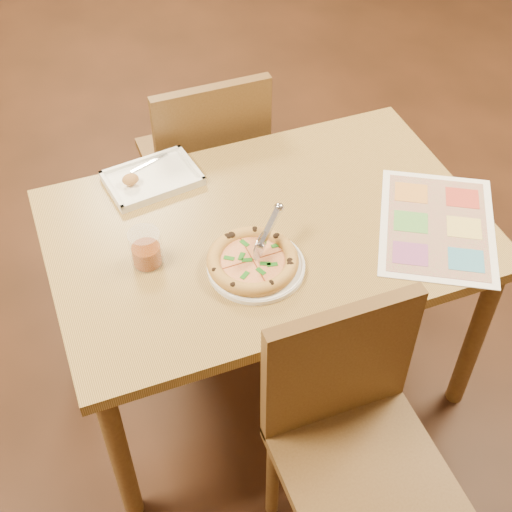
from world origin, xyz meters
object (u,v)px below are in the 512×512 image
object	(u,v)px
appetizer_tray	(151,180)
plate	(256,266)
dining_table	(267,247)
menu	(437,225)
chair_far	(207,152)
glass_tumbler	(146,250)
pizza_cutter	(266,233)
chair_near	(351,418)
pizza	(253,261)

from	to	relation	value
appetizer_tray	plate	bearing A→B (deg)	-69.18
dining_table	menu	xyz separation A→B (m)	(0.48, -0.18, 0.09)
chair_far	glass_tumbler	distance (m)	0.75
glass_tumbler	menu	world-z (taller)	glass_tumbler
pizza_cutter	appetizer_tray	distance (m)	0.50
pizza_cutter	chair_near	bearing A→B (deg)	-127.60
chair_near	glass_tumbler	distance (m)	0.72
chair_near	menu	xyz separation A→B (m)	(0.48, 0.42, 0.16)
chair_far	pizza	bearing A→B (deg)	82.40
chair_near	dining_table	bearing A→B (deg)	90.00
pizza_cutter	glass_tumbler	distance (m)	0.34
pizza	menu	world-z (taller)	pizza
chair_near	menu	world-z (taller)	chair_near
menu	plate	bearing A→B (deg)	176.87
dining_table	pizza_cutter	distance (m)	0.21
chair_far	pizza_cutter	xyz separation A→B (m)	(-0.05, -0.71, 0.24)
pizza_cutter	menu	world-z (taller)	pizza_cutter
chair_far	glass_tumbler	xyz separation A→B (m)	(-0.37, -0.62, 0.20)
plate	menu	distance (m)	0.57
glass_tumbler	menu	size ratio (longest dim) A/B	0.24
pizza_cutter	menu	distance (m)	0.54
appetizer_tray	glass_tumbler	xyz separation A→B (m)	(-0.10, -0.34, 0.04)
chair_near	plate	size ratio (longest dim) A/B	1.69
pizza	glass_tumbler	size ratio (longest dim) A/B	2.30
pizza_cutter	menu	xyz separation A→B (m)	(0.53, -0.07, -0.09)
appetizer_tray	pizza	bearing A→B (deg)	-69.77
pizza_cutter	glass_tumbler	size ratio (longest dim) A/B	1.14
dining_table	appetizer_tray	xyz separation A→B (m)	(-0.27, 0.33, 0.10)
chair_near	pizza	distance (m)	0.50
glass_tumbler	menu	xyz separation A→B (m)	(0.85, -0.16, -0.05)
chair_far	appetizer_tray	size ratio (longest dim) A/B	1.50
chair_near	chair_far	world-z (taller)	same
chair_far	pizza	xyz separation A→B (m)	(-0.10, -0.74, 0.18)
chair_near	pizza	xyz separation A→B (m)	(-0.10, 0.46, 0.18)
dining_table	appetizer_tray	size ratio (longest dim) A/B	4.16
dining_table	plate	bearing A→B (deg)	-121.80
dining_table	chair_far	xyz separation A→B (m)	(-0.00, 0.60, -0.07)
dining_table	pizza_cutter	world-z (taller)	pizza_cutter
pizza_cutter	dining_table	bearing A→B (deg)	24.52
chair_near	appetizer_tray	size ratio (longest dim) A/B	1.50
pizza	chair_near	bearing A→B (deg)	-77.82
chair_far	menu	size ratio (longest dim) A/B	0.99
dining_table	plate	size ratio (longest dim) A/B	4.67
dining_table	menu	size ratio (longest dim) A/B	2.74
chair_near	menu	size ratio (longest dim) A/B	0.99
plate	pizza	distance (m)	0.02
dining_table	appetizer_tray	bearing A→B (deg)	129.83
chair_near	pizza_cutter	bearing A→B (deg)	95.34
plate	chair_near	bearing A→B (deg)	-78.61
menu	chair_near	bearing A→B (deg)	-138.66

